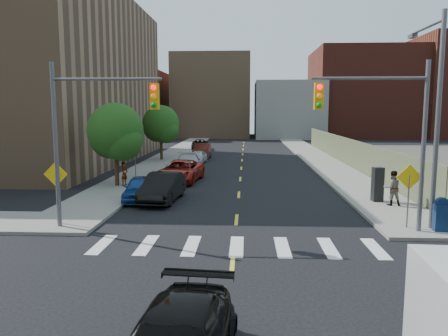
# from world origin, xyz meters

# --- Properties ---
(ground) EXTENTS (160.00, 160.00, 0.00)m
(ground) POSITION_xyz_m (0.00, 0.00, 0.00)
(ground) COLOR black
(ground) RESTS_ON ground
(sidewalk_nw) EXTENTS (3.50, 73.00, 0.15)m
(sidewalk_nw) POSITION_xyz_m (-7.75, 41.50, 0.07)
(sidewalk_nw) COLOR gray
(sidewalk_nw) RESTS_ON ground
(sidewalk_ne) EXTENTS (3.50, 73.00, 0.15)m
(sidewalk_ne) POSITION_xyz_m (7.75, 41.50, 0.07)
(sidewalk_ne) COLOR gray
(sidewalk_ne) RESTS_ON ground
(fence_north) EXTENTS (0.12, 44.00, 2.50)m
(fence_north) POSITION_xyz_m (9.60, 28.00, 1.25)
(fence_north) COLOR #636849
(fence_north) RESTS_ON ground
(building_nw) EXTENTS (22.00, 30.00, 16.00)m
(building_nw) POSITION_xyz_m (-22.00, 30.00, 8.00)
(building_nw) COLOR #8C6B4C
(building_nw) RESTS_ON ground
(bg_bldg_west) EXTENTS (14.00, 18.00, 12.00)m
(bg_bldg_west) POSITION_xyz_m (-22.00, 70.00, 6.00)
(bg_bldg_west) COLOR #592319
(bg_bldg_west) RESTS_ON ground
(bg_bldg_midwest) EXTENTS (14.00, 16.00, 15.00)m
(bg_bldg_midwest) POSITION_xyz_m (-6.00, 72.00, 7.50)
(bg_bldg_midwest) COLOR #8C6B4C
(bg_bldg_midwest) RESTS_ON ground
(bg_bldg_center) EXTENTS (12.00, 16.00, 10.00)m
(bg_bldg_center) POSITION_xyz_m (8.00, 70.00, 5.00)
(bg_bldg_center) COLOR gray
(bg_bldg_center) RESTS_ON ground
(bg_bldg_east) EXTENTS (18.00, 18.00, 16.00)m
(bg_bldg_east) POSITION_xyz_m (22.00, 72.00, 8.00)
(bg_bldg_east) COLOR #592319
(bg_bldg_east) RESTS_ON ground
(signal_nw) EXTENTS (4.59, 0.30, 7.00)m
(signal_nw) POSITION_xyz_m (-5.98, 6.00, 4.53)
(signal_nw) COLOR #59595E
(signal_nw) RESTS_ON ground
(signal_ne) EXTENTS (4.59, 0.30, 7.00)m
(signal_ne) POSITION_xyz_m (5.98, 6.00, 4.53)
(signal_ne) COLOR #59595E
(signal_ne) RESTS_ON ground
(streetlight_ne) EXTENTS (0.25, 3.70, 9.00)m
(streetlight_ne) POSITION_xyz_m (8.20, 6.90, 5.22)
(streetlight_ne) COLOR #59595E
(streetlight_ne) RESTS_ON ground
(warn_sign_nw) EXTENTS (1.06, 0.06, 2.83)m
(warn_sign_nw) POSITION_xyz_m (-7.80, 6.50, 1.99)
(warn_sign_nw) COLOR #59595E
(warn_sign_nw) RESTS_ON ground
(warn_sign_ne) EXTENTS (1.06, 0.06, 2.83)m
(warn_sign_ne) POSITION_xyz_m (7.20, 6.50, 1.99)
(warn_sign_ne) COLOR #59595E
(warn_sign_ne) RESTS_ON ground
(warn_sign_midwest) EXTENTS (1.06, 0.06, 2.83)m
(warn_sign_midwest) POSITION_xyz_m (-7.80, 20.00, 1.99)
(warn_sign_midwest) COLOR #59595E
(warn_sign_midwest) RESTS_ON ground
(tree_west_near) EXTENTS (3.66, 3.64, 5.52)m
(tree_west_near) POSITION_xyz_m (-8.00, 16.05, 3.48)
(tree_west_near) COLOR #332114
(tree_west_near) RESTS_ON ground
(tree_west_far) EXTENTS (3.66, 3.64, 5.52)m
(tree_west_far) POSITION_xyz_m (-8.00, 31.05, 3.48)
(tree_west_far) COLOR #332114
(tree_west_far) RESTS_ON ground
(parked_car_blue) EXTENTS (1.96, 4.14, 1.37)m
(parked_car_blue) POSITION_xyz_m (-5.50, 12.06, 0.68)
(parked_car_blue) COLOR navy
(parked_car_blue) RESTS_ON ground
(parked_car_black) EXTENTS (2.01, 4.87, 1.57)m
(parked_car_black) POSITION_xyz_m (-4.20, 11.89, 0.78)
(parked_car_black) COLOR black
(parked_car_black) RESTS_ON ground
(parked_car_red) EXTENTS (3.09, 5.74, 1.53)m
(parked_car_red) POSITION_xyz_m (-4.20, 18.48, 0.77)
(parked_car_red) COLOR #A31F10
(parked_car_red) RESTS_ON ground
(parked_car_silver) EXTENTS (2.64, 5.51, 1.55)m
(parked_car_silver) POSITION_xyz_m (-4.20, 22.44, 0.77)
(parked_car_silver) COLOR #ABAFB3
(parked_car_silver) RESTS_ON ground
(parked_car_white) EXTENTS (1.77, 3.75, 1.24)m
(parked_car_white) POSITION_xyz_m (-4.20, 29.32, 0.62)
(parked_car_white) COLOR silver
(parked_car_white) RESTS_ON ground
(parked_car_maroon) EXTENTS (1.64, 4.70, 1.55)m
(parked_car_maroon) POSITION_xyz_m (-4.20, 33.51, 0.77)
(parked_car_maroon) COLOR #41140D
(parked_car_maroon) RESTS_ON ground
(parked_car_grey) EXTENTS (2.56, 4.80, 1.28)m
(parked_car_grey) POSITION_xyz_m (-5.50, 43.62, 0.64)
(parked_car_grey) COLOR black
(parked_car_grey) RESTS_ON ground
(mailbox) EXTENTS (0.60, 0.48, 1.39)m
(mailbox) POSITION_xyz_m (8.40, 6.05, 0.83)
(mailbox) COLOR navy
(mailbox) RESTS_ON sidewalk_ne
(payphone) EXTENTS (0.61, 0.52, 1.85)m
(payphone) POSITION_xyz_m (7.52, 11.86, 1.07)
(payphone) COLOR black
(payphone) RESTS_ON sidewalk_ne
(pedestrian_west) EXTENTS (0.52, 0.65, 1.56)m
(pedestrian_west) POSITION_xyz_m (-7.51, 16.05, 0.93)
(pedestrian_west) COLOR gray
(pedestrian_west) RESTS_ON sidewalk_nw
(pedestrian_east) EXTENTS (0.89, 0.70, 1.80)m
(pedestrian_east) POSITION_xyz_m (7.99, 10.88, 1.05)
(pedestrian_east) COLOR gray
(pedestrian_east) RESTS_ON sidewalk_ne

